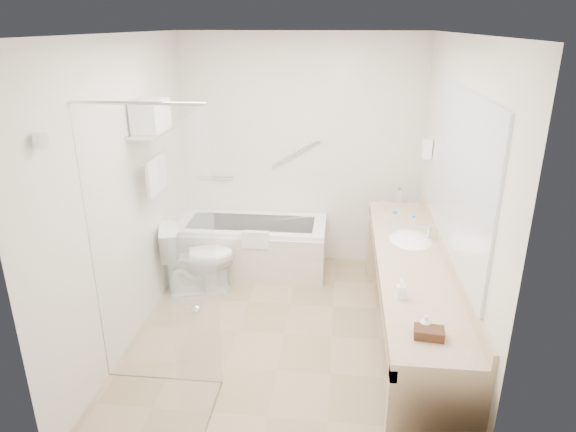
# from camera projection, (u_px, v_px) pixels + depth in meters

# --- Properties ---
(floor) EXTENTS (3.20, 3.20, 0.00)m
(floor) POSITION_uv_depth(u_px,v_px,m) (284.00, 334.00, 4.53)
(floor) COLOR #A28464
(floor) RESTS_ON ground
(ceiling) EXTENTS (2.60, 3.20, 0.10)m
(ceiling) POSITION_uv_depth(u_px,v_px,m) (284.00, 34.00, 3.64)
(ceiling) COLOR silver
(ceiling) RESTS_ON wall_back
(wall_back) EXTENTS (2.60, 0.10, 2.50)m
(wall_back) POSITION_uv_depth(u_px,v_px,m) (301.00, 152.00, 5.57)
(wall_back) COLOR beige
(wall_back) RESTS_ON ground
(wall_front) EXTENTS (2.60, 0.10, 2.50)m
(wall_front) POSITION_uv_depth(u_px,v_px,m) (248.00, 302.00, 2.60)
(wall_front) COLOR beige
(wall_front) RESTS_ON ground
(wall_left) EXTENTS (0.10, 3.20, 2.50)m
(wall_left) POSITION_uv_depth(u_px,v_px,m) (127.00, 194.00, 4.21)
(wall_left) COLOR beige
(wall_left) RESTS_ON ground
(wall_right) EXTENTS (0.10, 3.20, 2.50)m
(wall_right) POSITION_uv_depth(u_px,v_px,m) (451.00, 206.00, 3.96)
(wall_right) COLOR beige
(wall_right) RESTS_ON ground
(bathtub) EXTENTS (1.60, 0.73, 0.59)m
(bathtub) POSITION_uv_depth(u_px,v_px,m) (252.00, 246.00, 5.63)
(bathtub) COLOR white
(bathtub) RESTS_ON floor
(grab_bar_short) EXTENTS (0.40, 0.03, 0.03)m
(grab_bar_short) POSITION_uv_depth(u_px,v_px,m) (216.00, 177.00, 5.74)
(grab_bar_short) COLOR silver
(grab_bar_short) RESTS_ON wall_back
(grab_bar_long) EXTENTS (0.53, 0.03, 0.33)m
(grab_bar_long) POSITION_uv_depth(u_px,v_px,m) (296.00, 153.00, 5.54)
(grab_bar_long) COLOR silver
(grab_bar_long) RESTS_ON wall_back
(shower_enclosure) EXTENTS (0.96, 0.91, 2.11)m
(shower_enclosure) POSITION_uv_depth(u_px,v_px,m) (172.00, 269.00, 3.35)
(shower_enclosure) COLOR silver
(shower_enclosure) RESTS_ON floor
(towel_shelf) EXTENTS (0.24, 0.55, 0.81)m
(towel_shelf) POSITION_uv_depth(u_px,v_px,m) (152.00, 126.00, 4.35)
(towel_shelf) COLOR silver
(towel_shelf) RESTS_ON wall_left
(vanity_counter) EXTENTS (0.55, 2.70, 0.95)m
(vanity_counter) POSITION_uv_depth(u_px,v_px,m) (410.00, 283.00, 4.06)
(vanity_counter) COLOR tan
(vanity_counter) RESTS_ON floor
(sink) EXTENTS (0.40, 0.52, 0.14)m
(sink) POSITION_uv_depth(u_px,v_px,m) (410.00, 242.00, 4.36)
(sink) COLOR white
(sink) RESTS_ON vanity_counter
(faucet) EXTENTS (0.03, 0.03, 0.14)m
(faucet) POSITION_uv_depth(u_px,v_px,m) (429.00, 231.00, 4.31)
(faucet) COLOR silver
(faucet) RESTS_ON vanity_counter
(mirror) EXTENTS (0.02, 2.00, 1.20)m
(mirror) POSITION_uv_depth(u_px,v_px,m) (458.00, 174.00, 3.71)
(mirror) COLOR silver
(mirror) RESTS_ON wall_right
(hairdryer_unit) EXTENTS (0.08, 0.10, 0.18)m
(hairdryer_unit) POSITION_uv_depth(u_px,v_px,m) (427.00, 149.00, 4.87)
(hairdryer_unit) COLOR white
(hairdryer_unit) RESTS_ON wall_right
(toilet) EXTENTS (0.81, 0.60, 0.71)m
(toilet) POSITION_uv_depth(u_px,v_px,m) (198.00, 258.00, 5.15)
(toilet) COLOR white
(toilet) RESTS_ON floor
(amenity_basket) EXTENTS (0.18, 0.13, 0.06)m
(amenity_basket) POSITION_uv_depth(u_px,v_px,m) (429.00, 333.00, 2.99)
(amenity_basket) COLOR #482B1A
(amenity_basket) RESTS_ON vanity_counter
(soap_bottle_a) EXTENTS (0.09, 0.14, 0.06)m
(soap_bottle_a) POSITION_uv_depth(u_px,v_px,m) (400.00, 294.00, 3.42)
(soap_bottle_a) COLOR white
(soap_bottle_a) RESTS_ON vanity_counter
(soap_bottle_b) EXTENTS (0.09, 0.11, 0.08)m
(soap_bottle_b) POSITION_uv_depth(u_px,v_px,m) (425.00, 325.00, 3.05)
(soap_bottle_b) COLOR white
(soap_bottle_b) RESTS_ON vanity_counter
(water_bottle_left) EXTENTS (0.07, 0.07, 0.22)m
(water_bottle_left) POSITION_uv_depth(u_px,v_px,m) (394.00, 223.00, 4.43)
(water_bottle_left) COLOR silver
(water_bottle_left) RESTS_ON vanity_counter
(water_bottle_mid) EXTENTS (0.05, 0.05, 0.17)m
(water_bottle_mid) POSITION_uv_depth(u_px,v_px,m) (413.00, 226.00, 4.44)
(water_bottle_mid) COLOR silver
(water_bottle_mid) RESTS_ON vanity_counter
(water_bottle_right) EXTENTS (0.06, 0.06, 0.19)m
(water_bottle_right) POSITION_uv_depth(u_px,v_px,m) (399.00, 197.00, 5.12)
(water_bottle_right) COLOR silver
(water_bottle_right) RESTS_ON vanity_counter
(drinking_glass_near) EXTENTS (0.08, 0.08, 0.10)m
(drinking_glass_near) POSITION_uv_depth(u_px,v_px,m) (388.00, 219.00, 4.67)
(drinking_glass_near) COLOR silver
(drinking_glass_near) RESTS_ON vanity_counter
(drinking_glass_far) EXTENTS (0.07, 0.07, 0.08)m
(drinking_glass_far) POSITION_uv_depth(u_px,v_px,m) (382.00, 204.00, 5.08)
(drinking_glass_far) COLOR silver
(drinking_glass_far) RESTS_ON vanity_counter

